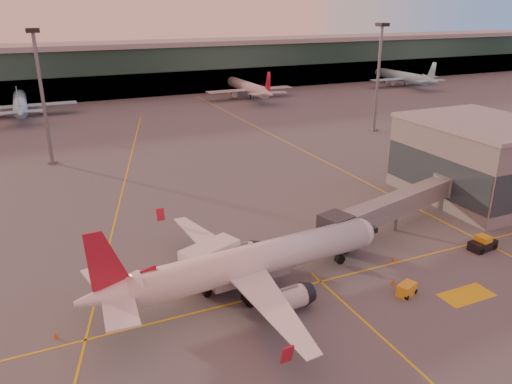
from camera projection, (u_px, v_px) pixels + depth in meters
name	position (u px, v px, depth m)	size (l,w,h in m)	color
ground	(304.00, 315.00, 50.65)	(600.00, 600.00, 0.00)	#4C4F54
taxi_markings	(139.00, 188.00, 85.75)	(100.12, 173.00, 0.01)	gold
terminal	(98.00, 70.00, 168.44)	(400.00, 20.00, 17.60)	#19382D
gate_building	(478.00, 160.00, 79.88)	(18.40, 22.40, 12.60)	slate
mast_west_near	(41.00, 88.00, 93.96)	(2.40, 2.40, 25.60)	slate
mast_east_near	(379.00, 70.00, 119.47)	(2.40, 2.40, 25.60)	slate
distant_aircraft_row	(37.00, 114.00, 143.15)	(290.00, 34.00, 13.00)	#8BD1E9
main_airplane	(247.00, 264.00, 53.64)	(35.15, 31.68, 10.60)	silver
jet_bridge	(403.00, 203.00, 69.35)	(28.41, 10.46, 5.44)	slate
catering_truck	(211.00, 263.00, 54.93)	(7.15, 5.03, 5.10)	red
gpu_cart	(407.00, 290.00, 54.03)	(2.62, 2.09, 1.33)	gold
pushback_tug	(483.00, 244.00, 64.05)	(3.84, 2.38, 1.87)	black
cone_nose	(394.00, 259.00, 61.22)	(0.44, 0.44, 0.55)	#DF500B
cone_tail	(55.00, 335.00, 47.18)	(0.41, 0.41, 0.52)	#DF500B
cone_wing_left	(189.00, 225.00, 70.50)	(0.50, 0.50, 0.64)	#DF500B
cone_fwd	(393.00, 282.00, 56.23)	(0.47, 0.47, 0.59)	#DF500B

